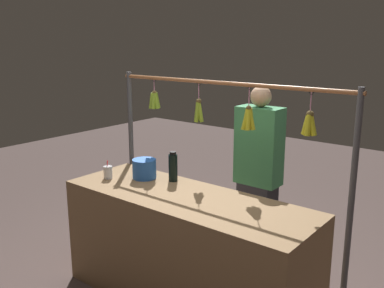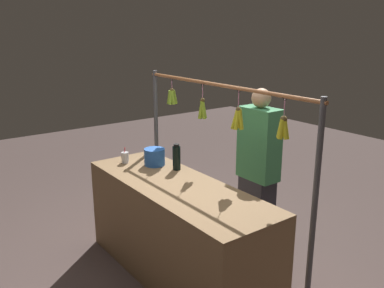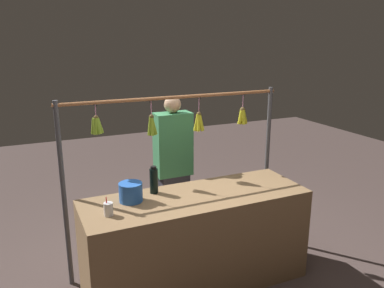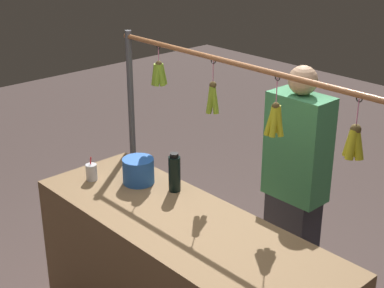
# 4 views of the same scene
# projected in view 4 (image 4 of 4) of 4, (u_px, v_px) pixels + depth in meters

# --- Properties ---
(market_counter) EXTENTS (2.03, 0.70, 0.88)m
(market_counter) POSITION_uv_depth(u_px,v_px,m) (183.00, 287.00, 3.40)
(market_counter) COLOR olive
(market_counter) RESTS_ON ground
(display_rack) EXTENTS (2.21, 0.12, 1.74)m
(display_rack) POSITION_uv_depth(u_px,v_px,m) (242.00, 147.00, 3.40)
(display_rack) COLOR #4C4C51
(display_rack) RESTS_ON ground
(water_bottle) EXTENTS (0.08, 0.08, 0.25)m
(water_bottle) POSITION_uv_depth(u_px,v_px,m) (174.00, 173.00, 3.54)
(water_bottle) COLOR black
(water_bottle) RESTS_ON market_counter
(blue_bucket) EXTENTS (0.20, 0.20, 0.16)m
(blue_bucket) POSITION_uv_depth(u_px,v_px,m) (138.00, 171.00, 3.66)
(blue_bucket) COLOR blue
(blue_bucket) RESTS_ON market_counter
(drink_cup) EXTENTS (0.07, 0.07, 0.15)m
(drink_cup) POSITION_uv_depth(u_px,v_px,m) (92.00, 172.00, 3.71)
(drink_cup) COLOR silver
(drink_cup) RESTS_ON market_counter
(vendor_person) EXTENTS (0.39, 0.21, 1.65)m
(vendor_person) POSITION_uv_depth(u_px,v_px,m) (294.00, 192.00, 3.72)
(vendor_person) COLOR #2D2D38
(vendor_person) RESTS_ON ground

